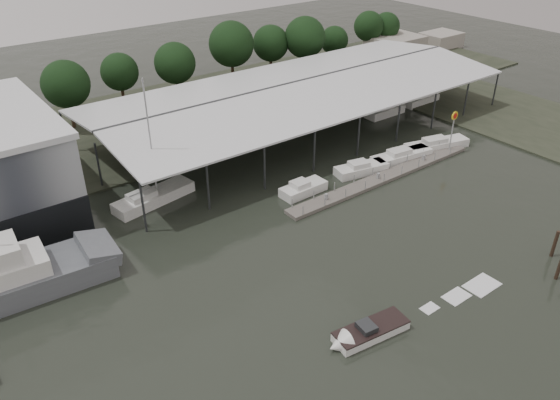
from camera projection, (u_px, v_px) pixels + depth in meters
ground at (350, 268)px, 49.14m from camera, size 200.00×200.00×0.00m
land_strip_far at (146, 124)px, 77.96m from camera, size 140.00×30.00×0.30m
land_strip_east at (527, 120)px, 79.52m from camera, size 20.00×60.00×0.30m
covered_boat_shed at (301, 85)px, 74.20m from camera, size 58.24×24.00×6.96m
floating_dock at (384, 177)px, 63.76m from camera, size 28.00×2.00×1.40m
shell_fuel_sign at (453, 124)px, 68.16m from camera, size 1.10×0.18×5.55m
distant_commercial_buildings at (410, 44)px, 109.83m from camera, size 22.00×8.00×4.00m
grey_trawler at (16, 278)px, 45.36m from camera, size 16.73×6.21×8.84m
white_sailboat at (153, 197)px, 58.79m from camera, size 9.49×4.12×13.90m
speedboat_underway at (365, 333)px, 41.41m from camera, size 17.75×4.37×2.00m
moored_cruiser_0 at (303, 189)px, 60.57m from camera, size 5.47×2.31×1.70m
moored_cruiser_1 at (361, 169)px, 64.78m from camera, size 6.78×3.52×1.70m
moored_cruiser_2 at (401, 156)px, 67.77m from camera, size 8.51×3.34×1.70m
moored_cruiser_3 at (436, 144)px, 70.77m from camera, size 9.06×4.38×1.70m
horizon_tree_line at (252, 47)px, 90.50m from camera, size 69.72×11.48×11.03m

